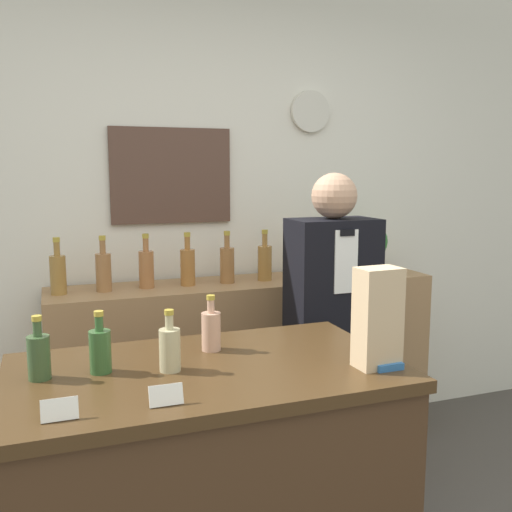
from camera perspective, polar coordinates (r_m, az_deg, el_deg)
The scene contains 21 objects.
back_wall at distance 3.22m, azimuth -5.73°, elevation 4.48°, with size 5.20×0.09×2.70m.
back_shelf at distance 3.21m, azimuth -0.86°, elevation -11.24°, with size 2.08×0.41×0.99m.
display_counter at distance 2.05m, azimuth -4.84°, elevation -23.81°, with size 1.22×0.70×0.97m.
shopkeeper at distance 2.71m, azimuth 7.53°, elevation -8.63°, with size 0.40×0.25×1.57m.
potted_plant at distance 3.37m, azimuth 11.07°, elevation 0.93°, with size 0.23×0.23×0.30m.
paper_bag at distance 1.82m, azimuth 12.07°, elevation -6.06°, with size 0.14×0.10×0.32m.
tape_dispenser at distance 1.85m, azimuth 13.05°, elevation -10.24°, with size 0.09×0.06×0.07m.
price_card_left at distance 1.54m, azimuth -19.05°, elevation -14.31°, with size 0.09×0.02×0.06m.
price_card_right at distance 1.56m, azimuth -8.98°, elevation -13.58°, with size 0.09×0.02×0.06m.
counter_bottle_0 at distance 1.82m, azimuth -20.90°, elevation -9.28°, with size 0.07×0.07×0.19m.
counter_bottle_1 at distance 1.82m, azimuth -15.32°, elevation -9.01°, with size 0.07×0.07×0.19m.
counter_bottle_2 at distance 1.79m, azimuth -8.61°, elevation -9.08°, with size 0.07×0.07×0.19m.
counter_bottle_3 at distance 1.97m, azimuth -4.51°, elevation -7.35°, with size 0.07×0.07×0.19m.
shelf_bottle_0 at distance 2.89m, azimuth -19.19°, elevation -1.63°, with size 0.08×0.08×0.28m.
shelf_bottle_1 at distance 2.90m, azimuth -15.01°, elevation -1.42°, with size 0.08×0.08×0.28m.
shelf_bottle_2 at distance 2.94m, azimuth -10.91°, elevation -1.16°, with size 0.08×0.08×0.28m.
shelf_bottle_3 at distance 2.97m, azimuth -6.85°, elevation -0.96°, with size 0.08×0.08×0.28m.
shelf_bottle_4 at distance 3.02m, azimuth -2.90°, elevation -0.76°, with size 0.08×0.08×0.28m.
shelf_bottle_5 at distance 3.08m, azimuth 0.88°, elevation -0.55°, with size 0.08×0.08×0.28m.
shelf_bottle_6 at distance 3.16m, azimuth 4.47°, elevation -0.34°, with size 0.08×0.08×0.28m.
shelf_bottle_7 at distance 3.27m, azimuth 7.71°, elevation -0.09°, with size 0.08×0.08×0.28m.
Camera 1 is at (-0.80, -1.12, 1.58)m, focal length 40.00 mm.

